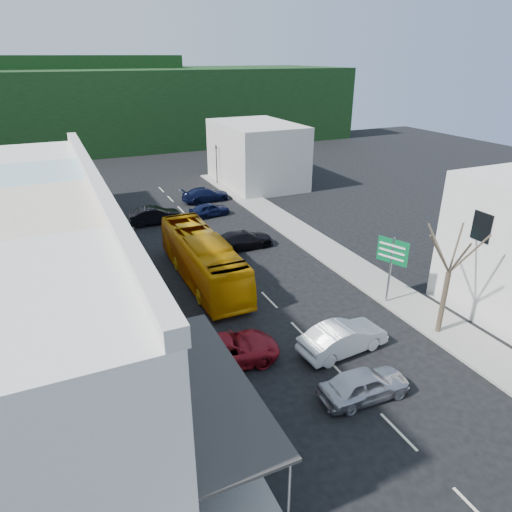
{
  "coord_description": "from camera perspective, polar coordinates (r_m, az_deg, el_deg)",
  "views": [
    {
      "loc": [
        -11.13,
        -18.41,
        14.07
      ],
      "look_at": [
        0.0,
        6.0,
        2.2
      ],
      "focal_mm": 32.0,
      "sensor_mm": 36.0,
      "label": 1
    }
  ],
  "objects": [
    {
      "name": "distant_block_right",
      "position": [
        54.27,
        0.05,
        12.64
      ],
      "size": [
        8.0,
        12.0,
        7.0
      ],
      "primitive_type": "cube",
      "color": "#B7B2A8",
      "rests_on": "ground"
    },
    {
      "name": "hillside",
      "position": [
        84.38,
        -18.75,
        17.7
      ],
      "size": [
        80.0,
        26.0,
        14.0
      ],
      "color": "black",
      "rests_on": "ground"
    },
    {
      "name": "sidewalk_left",
      "position": [
        31.88,
        -15.46,
        -3.11
      ],
      "size": [
        3.0,
        52.0,
        0.15
      ],
      "primitive_type": "cube",
      "color": "gray",
      "rests_on": "ground"
    },
    {
      "name": "pedestrian_left",
      "position": [
        24.32,
        -13.4,
        -9.38
      ],
      "size": [
        0.53,
        0.68,
        1.7
      ],
      "primitive_type": "imported",
      "rotation": [
        0.0,
        0.0,
        1.33
      ],
      "color": "black",
      "rests_on": "sidewalk_left"
    },
    {
      "name": "distant_block_left",
      "position": [
        46.75,
        -25.09,
        7.93
      ],
      "size": [
        8.0,
        10.0,
        6.0
      ],
      "primitive_type": "cube",
      "color": "#B7B2A8",
      "rests_on": "ground"
    },
    {
      "name": "bus",
      "position": [
        30.69,
        -6.69,
        -0.38
      ],
      "size": [
        2.54,
        11.61,
        3.1
      ],
      "primitive_type": "imported",
      "rotation": [
        0.0,
        0.0,
        -0.0
      ],
      "color": "orange",
      "rests_on": "ground"
    },
    {
      "name": "car_black_near",
      "position": [
        36.01,
        -1.58,
        2.06
      ],
      "size": [
        4.56,
        1.98,
        1.4
      ],
      "primitive_type": "imported",
      "rotation": [
        0.0,
        0.0,
        1.6
      ],
      "color": "black",
      "rests_on": "ground"
    },
    {
      "name": "car_white",
      "position": [
        24.17,
        10.81,
        -10.21
      ],
      "size": [
        4.55,
        2.21,
        1.4
      ],
      "primitive_type": "imported",
      "rotation": [
        0.0,
        0.0,
        1.67
      ],
      "color": "silver",
      "rests_on": "ground"
    },
    {
      "name": "car_navy_far",
      "position": [
        48.2,
        -6.3,
        7.62
      ],
      "size": [
        4.6,
        2.11,
        1.4
      ],
      "primitive_type": "imported",
      "rotation": [
        0.0,
        0.0,
        1.63
      ],
      "color": "black",
      "rests_on": "ground"
    },
    {
      "name": "ground",
      "position": [
        25.71,
        5.63,
        -9.45
      ],
      "size": [
        120.0,
        120.0,
        0.0
      ],
      "primitive_type": "plane",
      "color": "black",
      "rests_on": "ground"
    },
    {
      "name": "car_navy_mid",
      "position": [
        43.52,
        -5.83,
        5.85
      ],
      "size": [
        4.59,
        2.32,
        1.4
      ],
      "primitive_type": "imported",
      "rotation": [
        0.0,
        0.0,
        1.69
      ],
      "color": "black",
      "rests_on": "ground"
    },
    {
      "name": "street_tree",
      "position": [
        25.71,
        22.95,
        -1.9
      ],
      "size": [
        3.59,
        3.59,
        7.44
      ],
      "primitive_type": null,
      "rotation": [
        0.0,
        0.0,
        0.28
      ],
      "color": "#3B3023",
      "rests_on": "ground"
    },
    {
      "name": "car_black_far",
      "position": [
        42.33,
        -12.53,
        4.87
      ],
      "size": [
        4.45,
        1.92,
        1.4
      ],
      "primitive_type": "imported",
      "rotation": [
        0.0,
        0.0,
        1.54
      ],
      "color": "black",
      "rests_on": "ground"
    },
    {
      "name": "car_silver",
      "position": [
        21.5,
        13.4,
        -15.38
      ],
      "size": [
        4.46,
        1.95,
        1.4
      ],
      "primitive_type": "imported",
      "rotation": [
        0.0,
        0.0,
        1.54
      ],
      "color": "#BAB9BF",
      "rests_on": "ground"
    },
    {
      "name": "car_red",
      "position": [
        23.01,
        -3.63,
        -11.71
      ],
      "size": [
        4.79,
        2.41,
        1.4
      ],
      "primitive_type": "imported",
      "rotation": [
        0.0,
        0.0,
        1.46
      ],
      "color": "maroon",
      "rests_on": "ground"
    },
    {
      "name": "traffic_signal",
      "position": [
        54.29,
        -4.95,
        11.29
      ],
      "size": [
        0.96,
        1.18,
        4.64
      ],
      "primitive_type": null,
      "rotation": [
        0.0,
        0.0,
        3.42
      ],
      "color": "black",
      "rests_on": "ground"
    },
    {
      "name": "shopfront_row",
      "position": [
        25.52,
        -25.43,
        -1.85
      ],
      "size": [
        8.25,
        30.0,
        8.0
      ],
      "color": "silver",
      "rests_on": "ground"
    },
    {
      "name": "direction_sign",
      "position": [
        28.5,
        16.4,
        -1.85
      ],
      "size": [
        1.61,
        2.11,
        4.35
      ],
      "primitive_type": null,
      "rotation": [
        0.0,
        0.0,
        0.4
      ],
      "color": "#06602F",
      "rests_on": "ground"
    },
    {
      "name": "sidewalk_right",
      "position": [
        36.74,
        8.08,
        1.23
      ],
      "size": [
        3.0,
        52.0,
        0.15
      ],
      "primitive_type": "cube",
      "color": "gray",
      "rests_on": "ground"
    }
  ]
}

